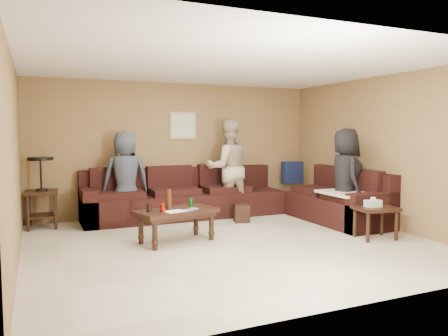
% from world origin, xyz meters
% --- Properties ---
extents(room, '(5.60, 5.50, 2.50)m').
position_xyz_m(room, '(0.00, 0.00, 1.66)').
color(room, beige).
rests_on(room, ground).
extents(sectional_sofa, '(4.65, 2.90, 0.97)m').
position_xyz_m(sectional_sofa, '(0.81, 1.52, 0.33)').
color(sectional_sofa, black).
rests_on(sectional_sofa, ground).
extents(coffee_table, '(1.23, 0.81, 0.75)m').
position_xyz_m(coffee_table, '(-0.70, 0.38, 0.40)').
color(coffee_table, black).
rests_on(coffee_table, ground).
extents(end_table_left, '(0.53, 0.53, 1.17)m').
position_xyz_m(end_table_left, '(-2.45, 2.15, 0.61)').
color(end_table_left, black).
rests_on(end_table_left, ground).
extents(side_table_right, '(0.65, 0.56, 0.62)m').
position_xyz_m(side_table_right, '(2.05, -0.60, 0.41)').
color(side_table_right, black).
rests_on(side_table_right, ground).
extents(waste_bin, '(0.32, 0.32, 0.31)m').
position_xyz_m(waste_bin, '(0.77, 1.28, 0.15)').
color(waste_bin, black).
rests_on(waste_bin, ground).
extents(wall_art, '(0.52, 0.04, 0.52)m').
position_xyz_m(wall_art, '(0.10, 2.48, 1.70)').
color(wall_art, tan).
rests_on(wall_art, ground).
extents(person_left, '(0.80, 0.54, 1.60)m').
position_xyz_m(person_left, '(-1.10, 2.02, 0.80)').
color(person_left, '#323946').
rests_on(person_left, ground).
extents(person_middle, '(0.95, 0.78, 1.81)m').
position_xyz_m(person_middle, '(0.79, 1.90, 0.90)').
color(person_middle, tan).
rests_on(person_middle, ground).
extents(person_right, '(0.71, 0.91, 1.64)m').
position_xyz_m(person_right, '(2.21, 0.29, 0.82)').
color(person_right, black).
rests_on(person_right, ground).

